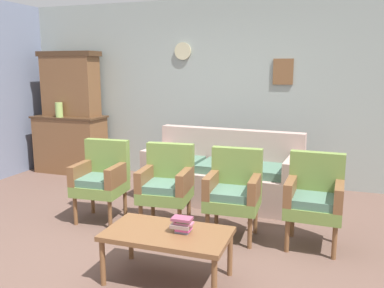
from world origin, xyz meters
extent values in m
plane|color=brown|center=(0.00, 0.00, 0.00)|extent=(7.68, 7.68, 0.00)
cube|color=#939E99|center=(0.00, 2.63, 1.35)|extent=(6.40, 0.06, 2.70)
cube|color=brown|center=(0.90, 2.58, 1.65)|extent=(0.28, 0.02, 0.36)
cylinder|color=beige|center=(-0.60, 2.58, 1.95)|extent=(0.26, 0.03, 0.26)
cube|color=brown|center=(-2.46, 2.25, 0.45)|extent=(1.10, 0.52, 0.90)
cube|color=#462D1B|center=(-2.46, 2.25, 0.92)|extent=(1.16, 0.55, 0.03)
cube|color=brown|center=(-2.46, 2.33, 1.41)|extent=(0.90, 0.36, 0.95)
cube|color=#462D1B|center=(-2.46, 2.33, 1.92)|extent=(0.99, 0.38, 0.08)
cylinder|color=#9FC365|center=(-2.51, 2.07, 1.05)|extent=(0.12, 0.12, 0.23)
cube|color=tan|center=(0.30, 1.60, 0.21)|extent=(2.01, 0.93, 0.42)
cube|color=tan|center=(0.32, 1.92, 0.66)|extent=(1.97, 0.29, 0.48)
cube|color=tan|center=(1.20, 1.54, 0.54)|extent=(0.21, 0.81, 0.24)
cube|color=tan|center=(-0.61, 1.66, 0.54)|extent=(0.21, 0.81, 0.24)
cube|color=#4C705B|center=(0.87, 1.52, 0.47)|extent=(0.55, 0.59, 0.10)
cube|color=#4C705B|center=(0.29, 1.56, 0.47)|extent=(0.55, 0.59, 0.10)
cube|color=#4C705B|center=(-0.28, 1.60, 0.47)|extent=(0.55, 0.59, 0.10)
cube|color=olive|center=(-0.83, 0.49, 0.38)|extent=(0.55, 0.51, 0.12)
cube|color=#4C705B|center=(-0.83, 0.47, 0.47)|extent=(0.47, 0.43, 0.10)
cube|color=olive|center=(-0.84, 0.69, 0.67)|extent=(0.52, 0.13, 0.46)
cube|color=brown|center=(-0.61, 0.51, 0.55)|extent=(0.11, 0.48, 0.22)
cube|color=brown|center=(-1.05, 0.48, 0.55)|extent=(0.11, 0.48, 0.22)
cylinder|color=brown|center=(-0.61, 0.32, 0.16)|extent=(0.04, 0.04, 0.32)
cylinder|color=brown|center=(-1.03, 0.29, 0.16)|extent=(0.04, 0.04, 0.32)
cylinder|color=brown|center=(-0.63, 0.70, 0.16)|extent=(0.04, 0.04, 0.32)
cylinder|color=brown|center=(-1.05, 0.67, 0.16)|extent=(0.04, 0.04, 0.32)
cube|color=olive|center=(-0.05, 0.52, 0.38)|extent=(0.56, 0.52, 0.12)
cube|color=#4C705B|center=(-0.04, 0.50, 0.47)|extent=(0.48, 0.45, 0.10)
cube|color=olive|center=(-0.06, 0.72, 0.67)|extent=(0.53, 0.15, 0.46)
cube|color=brown|center=(0.17, 0.54, 0.55)|extent=(0.12, 0.49, 0.22)
cube|color=brown|center=(-0.27, 0.50, 0.55)|extent=(0.12, 0.49, 0.22)
cylinder|color=brown|center=(0.18, 0.35, 0.16)|extent=(0.04, 0.04, 0.32)
cylinder|color=brown|center=(-0.24, 0.31, 0.16)|extent=(0.04, 0.04, 0.32)
cylinder|color=brown|center=(0.15, 0.73, 0.16)|extent=(0.04, 0.04, 0.32)
cylinder|color=brown|center=(-0.27, 0.69, 0.16)|extent=(0.04, 0.04, 0.32)
cube|color=olive|center=(0.69, 0.51, 0.38)|extent=(0.54, 0.50, 0.12)
cube|color=#4C705B|center=(0.69, 0.49, 0.47)|extent=(0.46, 0.42, 0.10)
cube|color=olive|center=(0.68, 0.71, 0.67)|extent=(0.52, 0.12, 0.46)
cube|color=brown|center=(0.91, 0.52, 0.55)|extent=(0.10, 0.48, 0.22)
cube|color=brown|center=(0.47, 0.51, 0.55)|extent=(0.10, 0.48, 0.22)
cylinder|color=brown|center=(0.90, 0.33, 0.16)|extent=(0.04, 0.04, 0.32)
cylinder|color=brown|center=(0.48, 0.32, 0.16)|extent=(0.04, 0.04, 0.32)
cylinder|color=brown|center=(0.89, 0.71, 0.16)|extent=(0.04, 0.04, 0.32)
cylinder|color=brown|center=(0.47, 0.70, 0.16)|extent=(0.04, 0.04, 0.32)
cube|color=olive|center=(1.47, 0.55, 0.38)|extent=(0.54, 0.50, 0.12)
cube|color=#4C705B|center=(1.47, 0.53, 0.47)|extent=(0.46, 0.42, 0.10)
cube|color=olive|center=(1.47, 0.75, 0.67)|extent=(0.52, 0.12, 0.46)
cube|color=brown|center=(1.69, 0.55, 0.55)|extent=(0.10, 0.48, 0.22)
cube|color=brown|center=(1.25, 0.56, 0.55)|extent=(0.10, 0.48, 0.22)
cylinder|color=brown|center=(1.67, 0.36, 0.16)|extent=(0.04, 0.04, 0.32)
cylinder|color=brown|center=(1.25, 0.37, 0.16)|extent=(0.04, 0.04, 0.32)
cylinder|color=brown|center=(1.68, 0.74, 0.16)|extent=(0.04, 0.04, 0.32)
cylinder|color=brown|center=(1.26, 0.75, 0.16)|extent=(0.04, 0.04, 0.32)
cube|color=brown|center=(0.39, -0.47, 0.40)|extent=(1.00, 0.56, 0.04)
cylinder|color=brown|center=(-0.07, -0.23, 0.19)|extent=(0.04, 0.04, 0.38)
cylinder|color=brown|center=(0.85, -0.23, 0.19)|extent=(0.04, 0.04, 0.38)
cylinder|color=brown|center=(-0.07, -0.71, 0.19)|extent=(0.04, 0.04, 0.38)
cylinder|color=brown|center=(0.85, -0.71, 0.19)|extent=(0.04, 0.04, 0.38)
cube|color=slate|center=(0.51, -0.44, 0.43)|extent=(0.11, 0.09, 0.02)
cube|color=#EA52A8|center=(0.51, -0.44, 0.45)|extent=(0.12, 0.10, 0.02)
cube|color=gray|center=(0.49, -0.45, 0.48)|extent=(0.16, 0.11, 0.03)
cube|color=#CA6F8E|center=(0.52, -0.44, 0.50)|extent=(0.15, 0.08, 0.02)
cube|color=#619B4F|center=(0.52, -0.44, 0.52)|extent=(0.11, 0.07, 0.02)
cube|color=#904460|center=(0.50, -0.45, 0.54)|extent=(0.16, 0.11, 0.02)
camera|label=1|loc=(1.56, -3.28, 1.72)|focal=37.80mm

